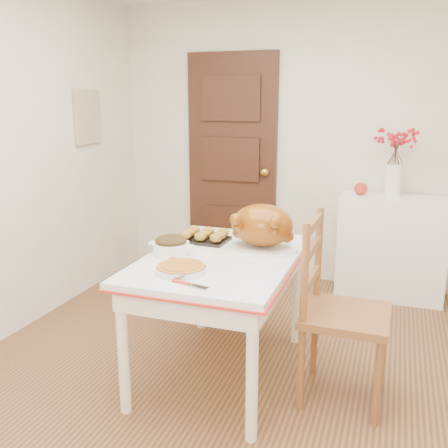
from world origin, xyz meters
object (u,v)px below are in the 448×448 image
(kitchen_table, at_px, (221,316))
(turkey_platter, at_px, (262,228))
(sideboard, at_px, (391,248))
(pumpkin_pie, at_px, (181,267))
(chair_oak, at_px, (346,311))

(kitchen_table, distance_m, turkey_platter, 0.58)
(sideboard, xyz_separation_m, pumpkin_pie, (-1.04, -1.98, 0.35))
(kitchen_table, relative_size, turkey_platter, 2.86)
(chair_oak, xyz_separation_m, pumpkin_pie, (-0.83, -0.31, 0.26))
(sideboard, height_order, pumpkin_pie, sideboard)
(kitchen_table, distance_m, pumpkin_pie, 0.53)
(kitchen_table, bearing_deg, pumpkin_pie, -107.55)
(sideboard, distance_m, kitchen_table, 1.89)
(sideboard, xyz_separation_m, kitchen_table, (-0.93, -1.64, -0.06))
(sideboard, relative_size, chair_oak, 0.83)
(kitchen_table, distance_m, chair_oak, 0.74)
(turkey_platter, height_order, pumpkin_pie, turkey_platter)
(sideboard, bearing_deg, pumpkin_pie, -117.73)
(kitchen_table, height_order, chair_oak, chair_oak)
(turkey_platter, relative_size, pumpkin_pie, 1.66)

